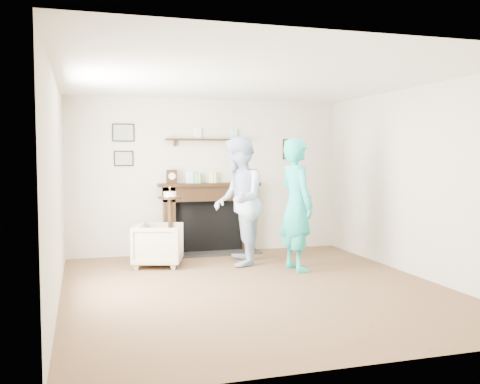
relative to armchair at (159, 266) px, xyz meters
name	(u,v)px	position (x,y,z in m)	size (l,w,h in m)	color
ground	(255,288)	(0.94, -1.60, 0.00)	(5.00, 5.00, 0.00)	brown
room_shell	(239,153)	(0.94, -0.91, 1.62)	(4.54, 5.02, 2.52)	beige
armchair	(159,266)	(0.00, 0.00, 0.00)	(0.66, 0.68, 0.62)	tan
man	(238,265)	(1.13, -0.23, 0.00)	(0.91, 0.71, 1.87)	silver
woman	(296,270)	(1.80, -0.80, 0.00)	(0.67, 0.44, 1.83)	teal
pedestal_table	(170,216)	(0.20, 0.20, 0.70)	(0.35, 0.35, 1.14)	black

